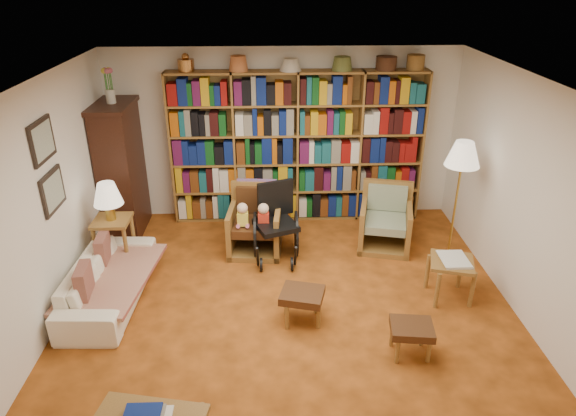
{
  "coord_description": "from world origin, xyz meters",
  "views": [
    {
      "loc": [
        -0.2,
        -4.72,
        3.49
      ],
      "look_at": [
        0.0,
        0.6,
        0.97
      ],
      "focal_mm": 32.0,
      "sensor_mm": 36.0,
      "label": 1
    }
  ],
  "objects_px": {
    "footstool_a": "(302,297)",
    "footstool_b": "(412,331)",
    "side_table_lamp": "(114,232)",
    "wheelchair": "(276,224)",
    "armchair_leather": "(255,223)",
    "floor_lamp": "(462,159)",
    "sofa": "(109,281)",
    "side_table_papers": "(451,267)",
    "armchair_sage": "(384,222)"
  },
  "relations": [
    {
      "from": "side_table_lamp",
      "to": "armchair_sage",
      "type": "bearing_deg",
      "value": 8.02
    },
    {
      "from": "footstool_b",
      "to": "floor_lamp",
      "type": "bearing_deg",
      "value": 61.86
    },
    {
      "from": "side_table_lamp",
      "to": "sofa",
      "type": "bearing_deg",
      "value": -82.01
    },
    {
      "from": "wheelchair",
      "to": "footstool_a",
      "type": "bearing_deg",
      "value": -79.76
    },
    {
      "from": "armchair_sage",
      "to": "floor_lamp",
      "type": "bearing_deg",
      "value": -27.84
    },
    {
      "from": "armchair_leather",
      "to": "wheelchair",
      "type": "distance_m",
      "value": 0.37
    },
    {
      "from": "wheelchair",
      "to": "footstool_b",
      "type": "height_order",
      "value": "wheelchair"
    },
    {
      "from": "side_table_papers",
      "to": "wheelchair",
      "type": "bearing_deg",
      "value": 152.14
    },
    {
      "from": "side_table_papers",
      "to": "footstool_a",
      "type": "bearing_deg",
      "value": -167.51
    },
    {
      "from": "side_table_lamp",
      "to": "footstool_a",
      "type": "distance_m",
      "value": 2.57
    },
    {
      "from": "sofa",
      "to": "armchair_leather",
      "type": "height_order",
      "value": "armchair_leather"
    },
    {
      "from": "wheelchair",
      "to": "footstool_b",
      "type": "relative_size",
      "value": 2.22
    },
    {
      "from": "armchair_leather",
      "to": "footstool_a",
      "type": "distance_m",
      "value": 1.73
    },
    {
      "from": "armchair_leather",
      "to": "floor_lamp",
      "type": "relative_size",
      "value": 0.55
    },
    {
      "from": "footstool_a",
      "to": "armchair_leather",
      "type": "bearing_deg",
      "value": 107.88
    },
    {
      "from": "sofa",
      "to": "side_table_lamp",
      "type": "relative_size",
      "value": 2.56
    },
    {
      "from": "wheelchair",
      "to": "armchair_sage",
      "type": "bearing_deg",
      "value": 10.05
    },
    {
      "from": "sofa",
      "to": "wheelchair",
      "type": "height_order",
      "value": "wheelchair"
    },
    {
      "from": "wheelchair",
      "to": "side_table_papers",
      "type": "relative_size",
      "value": 1.72
    },
    {
      "from": "footstool_a",
      "to": "footstool_b",
      "type": "height_order",
      "value": "footstool_a"
    },
    {
      "from": "sofa",
      "to": "armchair_sage",
      "type": "relative_size",
      "value": 2.04
    },
    {
      "from": "armchair_leather",
      "to": "wheelchair",
      "type": "relative_size",
      "value": 0.89
    },
    {
      "from": "armchair_leather",
      "to": "armchair_sage",
      "type": "relative_size",
      "value": 1.04
    },
    {
      "from": "armchair_sage",
      "to": "footstool_a",
      "type": "xyz_separation_m",
      "value": [
        -1.22,
        -1.68,
        -0.02
      ]
    },
    {
      "from": "side_table_lamp",
      "to": "footstool_a",
      "type": "relative_size",
      "value": 1.3
    },
    {
      "from": "floor_lamp",
      "to": "footstool_a",
      "type": "distance_m",
      "value": 2.6
    },
    {
      "from": "sofa",
      "to": "wheelchair",
      "type": "relative_size",
      "value": 1.74
    },
    {
      "from": "sofa",
      "to": "side_table_papers",
      "type": "xyz_separation_m",
      "value": [
        3.89,
        -0.1,
        0.16
      ]
    },
    {
      "from": "footstool_a",
      "to": "side_table_papers",
      "type": "bearing_deg",
      "value": 12.49
    },
    {
      "from": "sofa",
      "to": "floor_lamp",
      "type": "relative_size",
      "value": 1.08
    },
    {
      "from": "sofa",
      "to": "footstool_a",
      "type": "distance_m",
      "value": 2.23
    },
    {
      "from": "side_table_papers",
      "to": "footstool_a",
      "type": "xyz_separation_m",
      "value": [
        -1.71,
        -0.38,
        -0.1
      ]
    },
    {
      "from": "side_table_lamp",
      "to": "side_table_papers",
      "type": "relative_size",
      "value": 1.17
    },
    {
      "from": "side_table_lamp",
      "to": "footstool_b",
      "type": "height_order",
      "value": "side_table_lamp"
    },
    {
      "from": "side_table_lamp",
      "to": "footstool_b",
      "type": "distance_m",
      "value": 3.74
    },
    {
      "from": "side_table_lamp",
      "to": "armchair_leather",
      "type": "distance_m",
      "value": 1.81
    },
    {
      "from": "side_table_papers",
      "to": "footstool_a",
      "type": "relative_size",
      "value": 1.11
    },
    {
      "from": "footstool_b",
      "to": "armchair_sage",
      "type": "bearing_deg",
      "value": 85.17
    },
    {
      "from": "side_table_papers",
      "to": "footstool_a",
      "type": "height_order",
      "value": "side_table_papers"
    },
    {
      "from": "wheelchair",
      "to": "footstool_b",
      "type": "xyz_separation_m",
      "value": [
        1.29,
        -1.98,
        -0.17
      ]
    },
    {
      "from": "armchair_leather",
      "to": "floor_lamp",
      "type": "height_order",
      "value": "floor_lamp"
    },
    {
      "from": "floor_lamp",
      "to": "side_table_papers",
      "type": "xyz_separation_m",
      "value": [
        -0.29,
        -0.89,
        -0.97
      ]
    },
    {
      "from": "floor_lamp",
      "to": "side_table_papers",
      "type": "height_order",
      "value": "floor_lamp"
    },
    {
      "from": "wheelchair",
      "to": "side_table_papers",
      "type": "height_order",
      "value": "wheelchair"
    },
    {
      "from": "armchair_sage",
      "to": "footstool_a",
      "type": "bearing_deg",
      "value": -125.95
    },
    {
      "from": "armchair_sage",
      "to": "wheelchair",
      "type": "relative_size",
      "value": 0.85
    },
    {
      "from": "side_table_lamp",
      "to": "footstool_b",
      "type": "xyz_separation_m",
      "value": [
        3.3,
        -1.75,
        -0.22
      ]
    },
    {
      "from": "armchair_leather",
      "to": "wheelchair",
      "type": "height_order",
      "value": "wheelchair"
    },
    {
      "from": "armchair_sage",
      "to": "floor_lamp",
      "type": "height_order",
      "value": "floor_lamp"
    },
    {
      "from": "armchair_sage",
      "to": "footstool_b",
      "type": "xyz_separation_m",
      "value": [
        -0.19,
        -2.24,
        -0.04
      ]
    }
  ]
}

